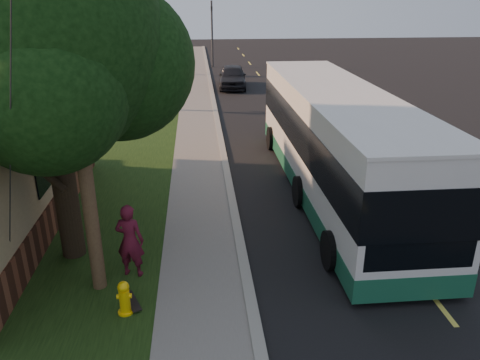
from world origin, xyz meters
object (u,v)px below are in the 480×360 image
leafy_tree (46,44)px  distant_car (233,76)px  bare_tree_near (150,72)px  utility_pole (73,82)px  skateboarder (130,241)px  dumpster (24,148)px  fire_hydrant (124,298)px  skateboard_main (132,301)px  traffic_signal (212,30)px  transit_bus (335,139)px  bare_tree_far (170,49)px

leafy_tree → distant_car: size_ratio=1.73×
bare_tree_near → utility_pole: bearing=-89.3°
bare_tree_near → distant_car: size_ratio=0.96×
skateboarder → distant_car: size_ratio=0.40×
skateboarder → dumpster: (-4.97, 8.03, -0.26)m
fire_hydrant → dumpster: bearing=117.8°
bare_tree_near → skateboard_main: (1.00, -17.71, -2.03)m
skateboard_main → dumpster: size_ratio=0.46×
skateboarder → dumpster: skateboarder is taller
traffic_signal → skateboarder: bearing=-95.5°
bare_tree_near → fire_hydrant: bearing=-87.1°
skateboard_main → dumpster: (-5.09, 9.16, 0.58)m
transit_bus → skateboarder: (-5.99, -4.53, -0.86)m
leafy_tree → transit_bus: 8.89m
fire_hydrant → utility_pole: bearing=125.4°
traffic_signal → transit_bus: size_ratio=0.44×
utility_pole → distant_car: (4.81, 23.34, -3.86)m
fire_hydrant → skateboarder: 1.51m
dumpster → distant_car: 17.44m
distant_car → traffic_signal: bearing=100.0°
skateboarder → distant_car: (4.12, 22.91, -0.19)m
fire_hydrant → distant_car: distant_car is taller
leafy_tree → skateboard_main: 5.81m
bare_tree_far → dumpster: 21.10m
skateboarder → skateboard_main: skateboarder is taller
fire_hydrant → distant_car: bearing=80.4°
traffic_signal → transit_bus: bearing=-84.2°
bare_tree_far → skateboard_main: 29.78m
dumpster → distant_car: distant_car is taller
fire_hydrant → skateboarder: bearing=90.8°
bare_tree_near → skateboard_main: bare_tree_near is taller
traffic_signal → dumpster: (-8.09, -24.56, -2.46)m
bare_tree_far → skateboard_main: bearing=-89.0°
transit_bus → distant_car: (-1.87, 18.39, -1.05)m
skateboarder → distant_car: skateboarder is taller
leafy_tree → bare_tree_far: leafy_tree is taller
bare_tree_far → dumpster: bare_tree_far is taller
bare_tree_near → leafy_tree: bearing=-92.5°
traffic_signal → skateboarder: 32.81m
leafy_tree → transit_bus: bearing=23.6°
bare_tree_near → traffic_signal: (4.00, 16.00, 1.01)m
bare_tree_far → traffic_signal: traffic_signal is taller
utility_pole → skateboarder: bearing=31.7°
skateboarder → distant_car: bearing=-87.1°
bare_tree_near → transit_bus: bearing=-60.3°
utility_pole → leafy_tree: size_ratio=1.16×
bare_tree_far → skateboard_main: (0.50, -29.71, -1.88)m
bare_tree_near → bare_tree_far: (0.50, 12.00, -0.15)m
bare_tree_far → bare_tree_near: bearing=-92.4°
distant_car → dumpster: bearing=-117.3°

